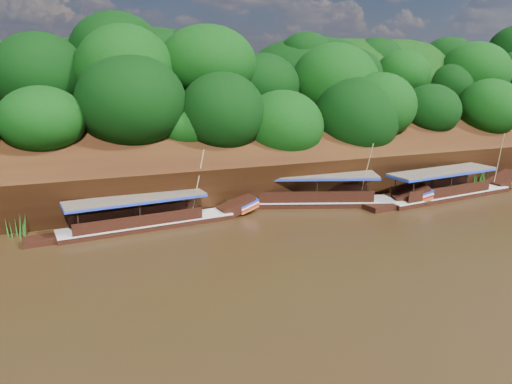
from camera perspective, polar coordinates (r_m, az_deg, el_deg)
ground at (r=32.99m, az=11.80°, el=-5.62°), size 160.00×160.00×0.00m
riverbank at (r=52.36m, az=-1.62°, el=4.24°), size 120.00×30.06×19.40m
boat_0 at (r=46.23m, az=21.67°, el=0.16°), size 15.51×3.91×5.79m
boat_1 at (r=40.99m, az=8.87°, el=-0.67°), size 14.81×6.90×5.70m
boat_2 at (r=35.94m, az=-11.08°, el=-3.05°), size 14.59×3.43×5.65m
reeds at (r=39.73m, az=1.59°, el=-0.60°), size 48.83×2.53×1.90m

